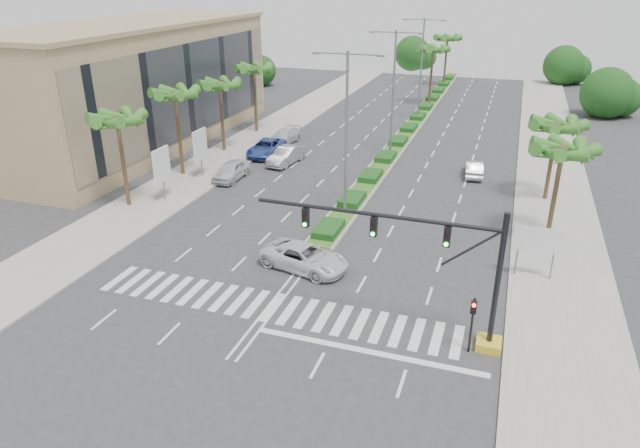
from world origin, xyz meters
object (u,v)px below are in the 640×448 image
object	(u,v)px
car_parked_c	(266,148)
car_right	(474,168)
car_parked_b	(286,156)
car_parked_d	(284,137)
car_parked_a	(231,171)
car_crossing	(304,257)

from	to	relation	value
car_parked_c	car_right	xyz separation A→B (m)	(20.30, 0.22, -0.08)
car_parked_b	car_parked_d	xyz separation A→B (m)	(-2.88, 6.50, -0.08)
car_parked_b	car_parked_c	world-z (taller)	car_parked_b
car_parked_a	car_parked_b	size ratio (longest dim) A/B	0.95
car_crossing	car_parked_a	bearing A→B (deg)	54.37
car_parked_d	car_crossing	size ratio (longest dim) A/B	0.91
car_parked_d	car_crossing	xyz separation A→B (m)	(11.87, -25.80, 0.04)
car_crossing	car_right	world-z (taller)	car_crossing
car_parked_d	car_right	xyz separation A→B (m)	(20.24, -4.35, -0.04)
car_parked_b	car_parked_c	distance (m)	3.52
car_right	car_crossing	bearing A→B (deg)	62.81
car_crossing	car_parked_d	bearing A→B (deg)	37.76
car_parked_a	car_right	world-z (taller)	car_parked_a
car_parked_a	car_crossing	bearing A→B (deg)	-49.08
car_crossing	car_right	distance (m)	23.03
car_parked_b	car_parked_d	distance (m)	7.12
car_crossing	car_right	bearing A→B (deg)	-8.26
car_parked_a	car_parked_d	distance (m)	12.24
car_parked_d	car_right	bearing A→B (deg)	-6.35
car_parked_a	car_parked_b	bearing A→B (deg)	62.44
car_parked_a	car_parked_c	xyz separation A→B (m)	(0.00, 7.67, -0.02)
car_parked_a	car_parked_d	size ratio (longest dim) A/B	0.92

